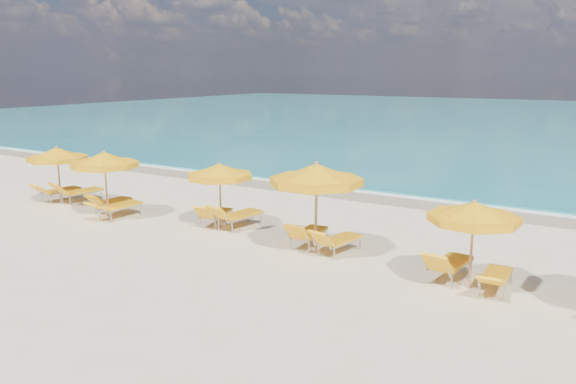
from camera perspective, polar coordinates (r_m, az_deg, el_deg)
The scene contains 20 objects.
ground_plane at distance 16.56m, azimuth -2.73°, elevation -5.00°, with size 120.00×120.00×0.00m, color beige.
ocean at distance 61.90m, azimuth 23.31°, elevation 6.73°, with size 120.00×80.00×0.30m, color #157279.
wet_sand_band at distance 22.85m, azimuth 7.76°, elevation -0.26°, with size 120.00×2.60×0.01m, color tan.
foam_line at distance 23.57m, azimuth 8.55°, elevation 0.10°, with size 120.00×1.20×0.03m, color white.
whitecap_near at distance 33.91m, azimuth 5.08°, elevation 3.90°, with size 14.00×0.36×0.05m, color white.
umbrella_2 at distance 22.47m, azimuth -22.41°, elevation 3.53°, with size 2.46×2.46×2.18m.
umbrella_3 at distance 19.83m, azimuth -18.16°, elevation 3.08°, with size 2.36×2.36×2.29m.
umbrella_4 at distance 17.68m, azimuth -6.96°, elevation 2.05°, with size 2.77×2.77×2.12m.
umbrella_5 at distance 14.94m, azimuth 2.90°, elevation 1.71°, with size 3.28×3.28×2.56m.
umbrella_6 at distance 13.23m, azimuth 18.37°, elevation -2.01°, with size 2.60×2.60×2.10m.
lounger_2_left at distance 23.38m, azimuth -22.14°, elevation -0.21°, with size 0.76×1.89×0.79m.
lounger_2_right at distance 22.75m, azimuth -20.32°, elevation -0.35°, with size 0.94×1.99×0.91m.
lounger_3_left at distance 20.85m, azimuth -17.41°, elevation -1.31°, with size 0.71×1.77×0.81m.
lounger_3_right at distance 19.98m, azimuth -16.77°, elevation -1.81°, with size 0.74×2.00×0.75m.
lounger_4_left at distance 18.42m, azimuth -7.37°, elevation -2.61°, with size 0.90×1.77×0.83m.
lounger_4_right at distance 17.92m, azimuth -4.98°, elevation -2.87°, with size 0.93×2.03×0.93m.
lounger_5_left at distance 16.05m, azimuth 2.09°, elevation -4.71°, with size 0.77×1.83×0.89m.
lounger_5_right at distance 15.49m, azimuth 5.17°, elevation -5.41°, with size 0.91×1.82×0.85m.
lounger_6_left at distance 14.10m, azimuth 16.09°, elevation -7.60°, with size 0.82×1.89×0.92m.
lounger_6_right at distance 13.75m, azimuth 20.33°, elevation -8.56°, with size 0.62×1.74×0.67m.
Camera 1 is at (8.93, -13.05, 4.92)m, focal length 35.00 mm.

